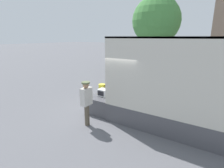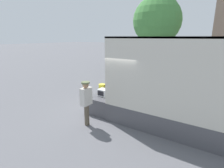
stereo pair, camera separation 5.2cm
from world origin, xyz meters
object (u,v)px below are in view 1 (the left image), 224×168
microwave (104,93)px  orange_bucket (102,88)px  portable_generator (116,87)px  street_tree (156,21)px  worker_person (86,99)px

microwave → orange_bucket: bearing=136.7°
microwave → portable_generator: size_ratio=0.79×
microwave → street_tree: street_tree is taller
worker_person → street_tree: size_ratio=0.25×
portable_generator → street_tree: 9.55m
microwave → orange_bucket: (-0.35, 0.33, 0.05)m
portable_generator → worker_person: size_ratio=0.36×
street_tree → orange_bucket: bearing=-84.8°
portable_generator → orange_bucket: portable_generator is taller
orange_bucket → worker_person: size_ratio=0.24×
portable_generator → worker_person: 2.18m
portable_generator → street_tree: size_ratio=0.09×
microwave → worker_person: 1.42m
street_tree → microwave: bearing=-82.9°
microwave → portable_generator: portable_generator is taller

